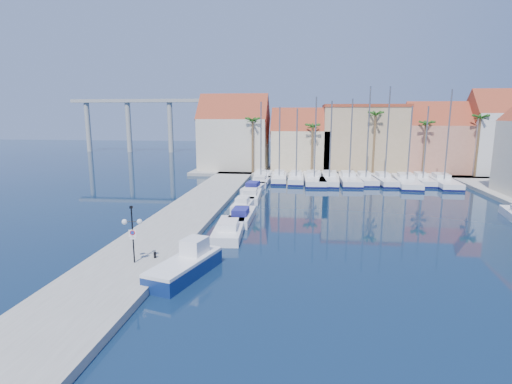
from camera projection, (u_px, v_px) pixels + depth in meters
ground at (261, 270)px, 26.86m from camera, size 260.00×260.00×0.00m
quay_west at (188, 214)px, 41.03m from camera, size 6.00×77.00×0.50m
shore_north at (344, 171)px, 72.41m from camera, size 54.00×16.00×0.50m
lamp_post at (132, 226)px, 26.27m from camera, size 1.31×0.53×3.91m
bollard at (155, 255)px, 27.59m from camera, size 0.18×0.18×0.45m
fishing_boat at (186, 265)px, 25.77m from camera, size 3.74×6.59×2.19m
motorboat_west_0 at (229, 229)px, 34.51m from camera, size 2.80×7.37×1.40m
motorboat_west_1 at (241, 216)px, 39.07m from camera, size 2.08×6.43×1.40m
motorboat_west_2 at (243, 204)px, 44.10m from camera, size 1.98×5.78×1.40m
motorboat_west_3 at (251, 195)px, 48.92m from camera, size 2.49×6.96×1.40m
motorboat_west_4 at (254, 188)px, 54.15m from camera, size 2.82×6.93×1.40m
motorboat_west_5 at (261, 181)px, 59.47m from camera, size 2.45×7.00×1.40m
motorboat_west_6 at (267, 176)px, 64.34m from camera, size 2.69×6.75×1.40m
sailboat_0 at (261, 177)px, 62.41m from camera, size 3.04×8.94×12.16m
sailboat_1 at (279, 178)px, 62.38m from camera, size 2.60×8.64×11.40m
sailboat_2 at (296, 178)px, 61.66m from camera, size 2.37×8.77×11.17m
sailboat_3 at (314, 179)px, 61.33m from camera, size 3.47×11.55×12.85m
sailboat_4 at (329, 179)px, 61.17m from camera, size 3.68×11.26×12.27m
sailboat_5 at (349, 179)px, 61.00m from camera, size 3.02×10.91×12.56m
sailboat_6 at (365, 179)px, 60.86m from camera, size 2.97×8.88×14.33m
sailboat_7 at (384, 180)px, 60.20m from camera, size 3.03×9.31×14.26m
sailboat_8 at (406, 181)px, 59.00m from camera, size 3.79×11.40×11.48m
sailboat_9 at (422, 180)px, 60.12m from camera, size 2.38×8.58×11.47m
sailboat_10 at (443, 181)px, 58.87m from camera, size 3.42×11.05×13.78m
building_0 at (234, 136)px, 72.60m from camera, size 12.30×9.00×13.50m
building_1 at (300, 143)px, 71.42m from camera, size 10.30×8.00×11.00m
building_2 at (363, 138)px, 70.91m from camera, size 14.20×10.20×11.50m
building_3 at (435, 141)px, 68.59m from camera, size 10.30×8.00×12.00m
building_4 at (494, 135)px, 66.34m from camera, size 8.30×8.00×14.00m
palm_0 at (253, 122)px, 66.77m from camera, size 2.60×2.60×10.15m
palm_1 at (313, 128)px, 65.77m from camera, size 2.60×2.60×9.15m
palm_2 at (376, 116)px, 64.23m from camera, size 2.60×2.60×11.15m
palm_3 at (427, 125)px, 63.55m from camera, size 2.60×2.60×9.65m
palm_4 at (480, 119)px, 62.42m from camera, size 2.60×2.60×10.65m
viaduct at (152, 115)px, 109.44m from camera, size 48.00×2.20×14.45m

